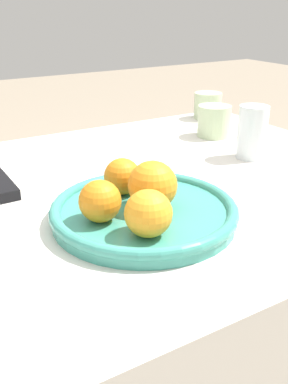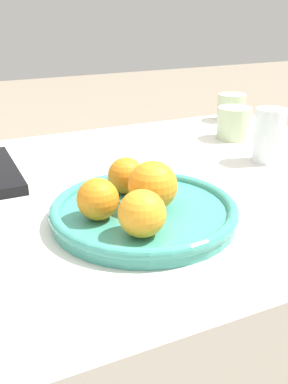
% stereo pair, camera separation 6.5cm
% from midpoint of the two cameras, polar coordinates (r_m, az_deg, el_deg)
% --- Properties ---
extents(table, '(1.17, 0.82, 0.76)m').
position_cam_midpoint_polar(table, '(1.06, -0.35, -18.60)').
color(table, silver).
rests_on(table, ground_plane).
extents(fruit_platter, '(0.30, 0.30, 0.03)m').
position_cam_midpoint_polar(fruit_platter, '(0.72, 2.58, -2.55)').
color(fruit_platter, teal).
rests_on(fruit_platter, table).
extents(orange_0, '(0.06, 0.06, 0.06)m').
position_cam_midpoint_polar(orange_0, '(0.76, 0.12, 2.05)').
color(orange_0, orange).
rests_on(orange_0, fruit_platter).
extents(orange_1, '(0.08, 0.08, 0.08)m').
position_cam_midpoint_polar(orange_1, '(0.70, 3.75, 0.76)').
color(orange_1, orange).
rests_on(orange_1, fruit_platter).
extents(orange_2, '(0.06, 0.06, 0.06)m').
position_cam_midpoint_polar(orange_2, '(0.67, -3.15, -0.98)').
color(orange_2, orange).
rests_on(orange_2, fruit_platter).
extents(orange_3, '(0.07, 0.07, 0.07)m').
position_cam_midpoint_polar(orange_3, '(0.62, 2.72, -2.81)').
color(orange_3, orange).
rests_on(orange_3, fruit_platter).
extents(water_glass, '(0.06, 0.06, 0.12)m').
position_cam_midpoint_polar(water_glass, '(1.01, 17.41, 6.82)').
color(water_glass, silver).
rests_on(water_glass, table).
extents(cup_0, '(0.08, 0.08, 0.08)m').
position_cam_midpoint_polar(cup_0, '(1.36, 12.41, 10.45)').
color(cup_0, '#B7CC9E').
rests_on(cup_0, table).
extents(cup_1, '(0.09, 0.09, 0.08)m').
position_cam_midpoint_polar(cup_1, '(1.17, 12.94, 8.51)').
color(cup_1, '#B7CC9E').
rests_on(cup_1, table).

